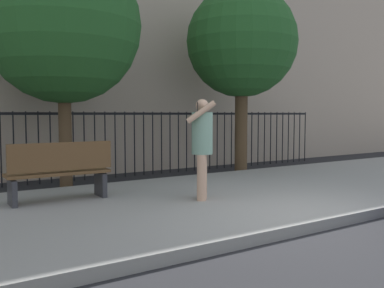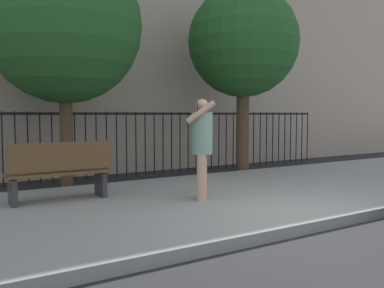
# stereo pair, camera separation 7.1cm
# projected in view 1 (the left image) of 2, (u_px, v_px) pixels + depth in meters

# --- Properties ---
(ground_plane) EXTENTS (60.00, 60.00, 0.00)m
(ground_plane) POSITION_uv_depth(u_px,v_px,m) (333.00, 229.00, 5.66)
(ground_plane) COLOR black
(sidewalk) EXTENTS (28.00, 4.40, 0.15)m
(sidewalk) POSITION_uv_depth(u_px,v_px,m) (231.00, 197.00, 7.50)
(sidewalk) COLOR gray
(sidewalk) RESTS_ON ground
(iron_fence) EXTENTS (12.03, 0.04, 1.60)m
(iron_fence) POSITION_uv_depth(u_px,v_px,m) (139.00, 135.00, 10.52)
(iron_fence) COLOR black
(iron_fence) RESTS_ON ground
(pedestrian_on_phone) EXTENTS (0.65, 0.70, 1.63)m
(pedestrian_on_phone) POSITION_uv_depth(u_px,v_px,m) (202.00, 141.00, 6.85)
(pedestrian_on_phone) COLOR tan
(pedestrian_on_phone) RESTS_ON sidewalk
(street_bench) EXTENTS (1.60, 0.45, 0.95)m
(street_bench) POSITION_uv_depth(u_px,v_px,m) (60.00, 170.00, 6.68)
(street_bench) COLOR brown
(street_bench) RESTS_ON sidewalk
(street_tree_near) EXTENTS (2.76, 2.76, 4.72)m
(street_tree_near) POSITION_uv_depth(u_px,v_px,m) (242.00, 43.00, 10.50)
(street_tree_near) COLOR #4C3823
(street_tree_near) RESTS_ON ground
(street_tree_mid) EXTENTS (3.10, 3.10, 4.84)m
(street_tree_mid) POSITION_uv_depth(u_px,v_px,m) (63.00, 26.00, 8.35)
(street_tree_mid) COLOR #4C3823
(street_tree_mid) RESTS_ON ground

